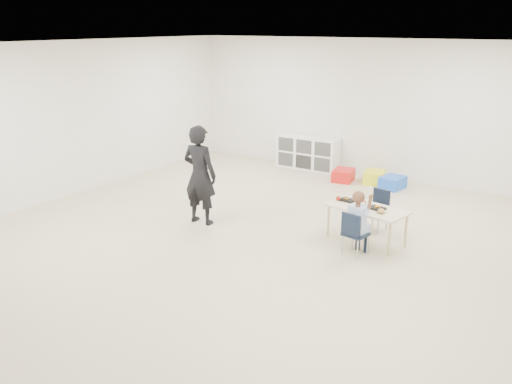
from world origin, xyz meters
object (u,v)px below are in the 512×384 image
Objects in this scene: chair_near at (356,233)px; adult at (200,175)px; child at (356,221)px; table at (366,224)px; cubby_shelf at (308,153)px.

chair_near is 2.64m from adult.
child is 2.61m from adult.
adult is at bearing -154.32° from table.
child is 0.63× the size of adult.
chair_near is 0.18m from child.
child is 0.71× the size of cubby_shelf.
table is 2.68m from adult.
cubby_shelf is (-2.76, 3.81, -0.15)m from child.
cubby_shelf is 0.88× the size of adult.
table is at bearing -50.46° from cubby_shelf.
chair_near is 0.63× the size of child.
table is 1.95× the size of chair_near.
chair_near is at bearing 179.89° from adult.
chair_near is 4.70m from cubby_shelf.
table is at bearing 106.44° from child.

